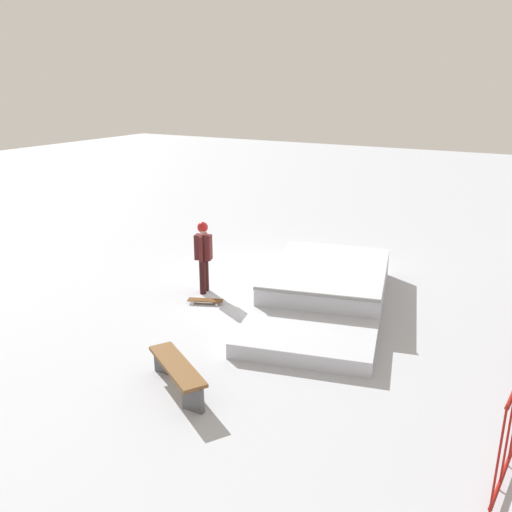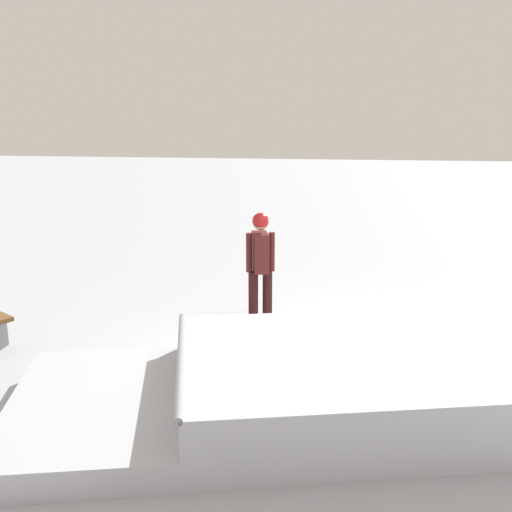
{
  "view_description": "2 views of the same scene",
  "coord_description": "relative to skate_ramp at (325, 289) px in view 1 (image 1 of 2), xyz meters",
  "views": [
    {
      "loc": [
        11.21,
        5.69,
        4.81
      ],
      "look_at": [
        0.7,
        -0.21,
        0.9
      ],
      "focal_mm": 37.92,
      "sensor_mm": 36.0,
      "label": 1
    },
    {
      "loc": [
        0.26,
        7.43,
        3.29
      ],
      "look_at": [
        1.41,
        -1.51,
        1.0
      ],
      "focal_mm": 41.97,
      "sensor_mm": 36.0,
      "label": 2
    }
  ],
  "objects": [
    {
      "name": "ground_plane",
      "position": [
        -0.5,
        -1.46,
        -0.32
      ],
      "size": [
        60.0,
        60.0,
        0.0
      ],
      "primitive_type": "plane",
      "color": "#B2B7C1"
    },
    {
      "name": "skater",
      "position": [
        0.81,
        -2.74,
        0.69
      ],
      "size": [
        0.43,
        0.43,
        1.73
      ],
      "rotation": [
        0.0,
        0.0,
        4.99
      ],
      "color": "black",
      "rests_on": "ground"
    },
    {
      "name": "park_bench",
      "position": [
        4.61,
        -0.66,
        0.04
      ],
      "size": [
        1.18,
        1.57,
        0.48
      ],
      "rotation": [
        0.0,
        0.0,
        4.16
      ],
      "color": "brown",
      "rests_on": "ground"
    },
    {
      "name": "skate_ramp",
      "position": [
        0.0,
        0.0,
        0.0
      ],
      "size": [
        5.86,
        3.78,
        0.74
      ],
      "rotation": [
        0.0,
        0.0,
        0.23
      ],
      "color": "silver",
      "rests_on": "ground"
    },
    {
      "name": "skateboard",
      "position": [
        1.39,
        -2.33,
        -0.24
      ],
      "size": [
        0.49,
        0.82,
        0.09
      ],
      "rotation": [
        0.0,
        0.0,
        5.1
      ],
      "color": "#593314",
      "rests_on": "ground"
    }
  ]
}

